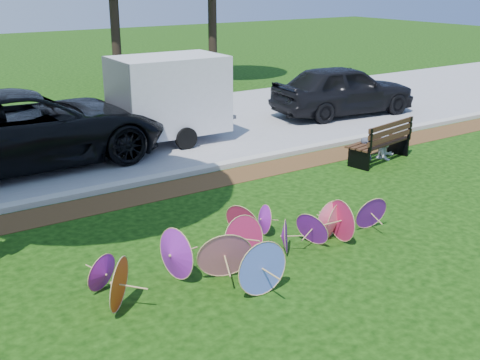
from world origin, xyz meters
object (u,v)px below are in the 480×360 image
object	(u,v)px
black_van	(28,128)
park_bench	(378,141)
parasol_pile	(253,242)
cargo_trailer	(169,94)
person_right	(387,135)
person_left	(367,139)
dark_pickup	(343,90)

from	to	relation	value
black_van	park_bench	size ratio (longest dim) A/B	3.40
parasol_pile	black_van	distance (m)	7.54
cargo_trailer	person_right	bearing A→B (deg)	-48.16
park_bench	person_left	xyz separation A→B (m)	(-0.35, 0.05, 0.10)
black_van	person_left	world-z (taller)	black_van
person_left	person_right	bearing A→B (deg)	-23.97
black_van	dark_pickup	xyz separation A→B (m)	(10.28, -0.02, -0.10)
black_van	park_bench	world-z (taller)	black_van
parasol_pile	cargo_trailer	xyz separation A→B (m)	(2.41, 7.47, 0.96)
parasol_pile	park_bench	size ratio (longest dim) A/B	2.88
cargo_trailer	dark_pickup	bearing A→B (deg)	0.48
dark_pickup	person_right	xyz separation A→B (m)	(-2.58, -4.37, -0.23)
black_van	cargo_trailer	world-z (taller)	cargo_trailer
cargo_trailer	person_left	size ratio (longest dim) A/B	2.40
cargo_trailer	park_bench	distance (m)	5.77
person_left	person_right	size ratio (longest dim) A/B	1.03
dark_pickup	person_right	size ratio (longest dim) A/B	4.08
person_left	person_right	world-z (taller)	person_left
person_right	person_left	bearing A→B (deg)	174.13
parasol_pile	dark_pickup	bearing A→B (deg)	39.88
cargo_trailer	person_right	world-z (taller)	cargo_trailer
cargo_trailer	black_van	bearing A→B (deg)	-176.87
park_bench	person_left	bearing A→B (deg)	161.25
park_bench	person_right	bearing A→B (deg)	-2.49
parasol_pile	black_van	size ratio (longest dim) A/B	0.85
dark_pickup	person_left	distance (m)	5.47
person_left	person_right	xyz separation A→B (m)	(0.70, 0.00, -0.02)
cargo_trailer	person_right	distance (m)	5.94
dark_pickup	cargo_trailer	bearing A→B (deg)	95.94
person_right	dark_pickup	bearing A→B (deg)	53.54
dark_pickup	cargo_trailer	distance (m)	6.41
dark_pickup	person_left	world-z (taller)	dark_pickup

